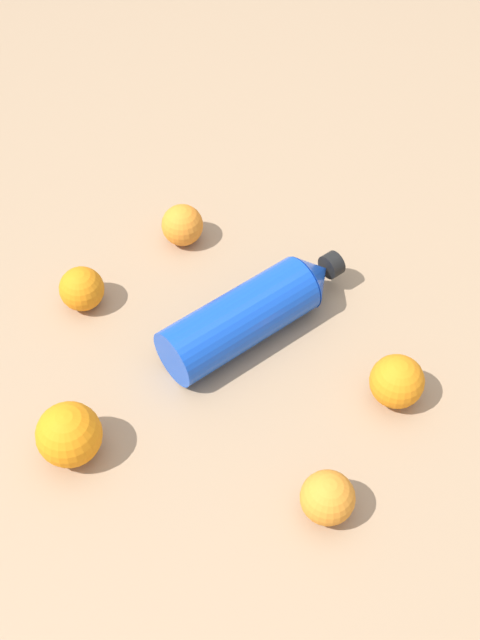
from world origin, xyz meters
The scene contains 7 objects.
ground_plane centered at (0.00, 0.00, 0.00)m, with size 2.40×2.40×0.00m, color #9E7F60.
water_bottle centered at (0.02, 0.03, 0.04)m, with size 0.26×0.20×0.08m.
orange_0 centered at (0.18, -0.10, 0.03)m, with size 0.07×0.07×0.07m, color orange.
orange_1 centered at (-0.06, 0.21, 0.03)m, with size 0.06×0.06×0.06m, color orange.
orange_2 centered at (0.07, -0.24, 0.03)m, with size 0.06×0.06×0.06m, color orange.
orange_3 centered at (-0.20, 0.10, 0.03)m, with size 0.06×0.06×0.06m, color orange.
orange_4 centered at (-0.21, -0.13, 0.04)m, with size 0.08×0.08×0.08m, color orange.
Camera 1 is at (-0.08, -0.64, 0.85)m, focal length 45.69 mm.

